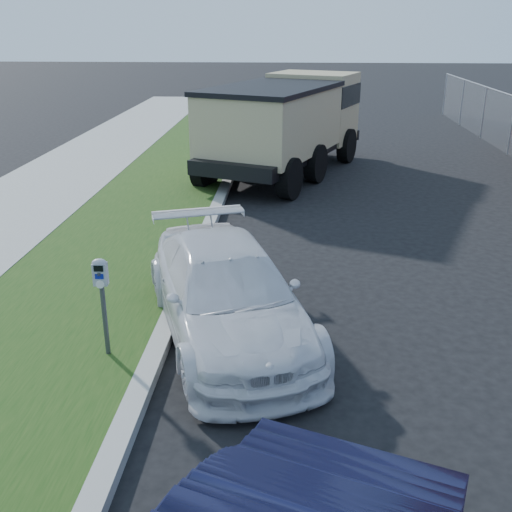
{
  "coord_description": "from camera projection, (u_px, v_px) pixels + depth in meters",
  "views": [
    {
      "loc": [
        -0.96,
        -6.55,
        3.96
      ],
      "look_at": [
        -1.4,
        1.0,
        1.0
      ],
      "focal_mm": 42.0,
      "sensor_mm": 36.0,
      "label": 1
    }
  ],
  "objects": [
    {
      "name": "ground",
      "position": [
        363.0,
        362.0,
        7.47
      ],
      "size": [
        120.0,
        120.0,
        0.0
      ],
      "primitive_type": "plane",
      "color": "black",
      "rests_on": "ground"
    },
    {
      "name": "streetside",
      "position": [
        1.0,
        282.0,
        9.61
      ],
      "size": [
        6.12,
        50.0,
        0.15
      ],
      "color": "gray",
      "rests_on": "ground"
    },
    {
      "name": "parking_meter",
      "position": [
        102.0,
        286.0,
        7.09
      ],
      "size": [
        0.18,
        0.13,
        1.27
      ],
      "rotation": [
        0.0,
        0.0,
        0.05
      ],
      "color": "#3F4247",
      "rests_on": "ground"
    },
    {
      "name": "white_wagon",
      "position": [
        227.0,
        291.0,
        7.98
      ],
      "size": [
        3.02,
        4.56,
        1.23
      ],
      "primitive_type": "imported",
      "rotation": [
        0.0,
        0.0,
        0.34
      ],
      "color": "silver",
      "rests_on": "ground"
    },
    {
      "name": "dump_truck",
      "position": [
        288.0,
        120.0,
        16.52
      ],
      "size": [
        4.64,
        6.95,
        2.56
      ],
      "rotation": [
        0.0,
        0.0,
        -0.38
      ],
      "color": "black",
      "rests_on": "ground"
    }
  ]
}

